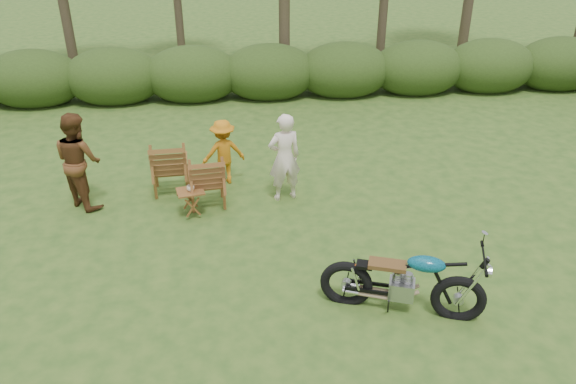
{
  "coord_description": "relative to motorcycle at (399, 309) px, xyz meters",
  "views": [
    {
      "loc": [
        -0.91,
        -5.44,
        4.86
      ],
      "look_at": [
        -0.2,
        1.86,
        0.9
      ],
      "focal_mm": 35.0,
      "sensor_mm": 36.0,
      "label": 1
    }
  ],
  "objects": [
    {
      "name": "ground",
      "position": [
        -1.11,
        -0.16,
        0.0
      ],
      "size": [
        80.0,
        80.0,
        0.0
      ],
      "primitive_type": "plane",
      "color": "#274717",
      "rests_on": "ground"
    },
    {
      "name": "motorcycle",
      "position": [
        0.0,
        0.0,
        0.0
      ],
      "size": [
        2.14,
        1.35,
        1.14
      ],
      "primitive_type": null,
      "rotation": [
        0.0,
        0.0,
        -0.32
      ],
      "color": "#0C85A4",
      "rests_on": "ground"
    },
    {
      "name": "lawn_chair_right",
      "position": [
        -2.58,
        3.06,
        0.0
      ],
      "size": [
        0.74,
        0.74,
        0.98
      ],
      "primitive_type": null,
      "rotation": [
        0.0,
        0.0,
        3.25
      ],
      "color": "brown",
      "rests_on": "ground"
    },
    {
      "name": "lawn_chair_left",
      "position": [
        -3.24,
        3.61,
        0.0
      ],
      "size": [
        0.76,
        0.76,
        1.03
      ],
      "primitive_type": null,
      "rotation": [
        0.0,
        0.0,
        3.21
      ],
      "color": "brown",
      "rests_on": "ground"
    },
    {
      "name": "side_table",
      "position": [
        -2.84,
        2.71,
        0.24
      ],
      "size": [
        0.53,
        0.47,
        0.47
      ],
      "primitive_type": null,
      "rotation": [
        0.0,
        0.0,
        0.22
      ],
      "color": "#5C2E17",
      "rests_on": "ground"
    },
    {
      "name": "cup",
      "position": [
        -2.83,
        2.7,
        0.52
      ],
      "size": [
        0.16,
        0.16,
        0.1
      ],
      "primitive_type": "imported",
      "rotation": [
        0.0,
        0.0,
        0.36
      ],
      "color": "beige",
      "rests_on": "side_table"
    },
    {
      "name": "adult_a",
      "position": [
        -1.23,
        3.16,
        0.0
      ],
      "size": [
        0.66,
        0.51,
        1.59
      ],
      "primitive_type": "imported",
      "rotation": [
        0.0,
        0.0,
        3.39
      ],
      "color": "beige",
      "rests_on": "ground"
    },
    {
      "name": "adult_b",
      "position": [
        -4.71,
        3.29,
        0.0
      ],
      "size": [
        1.03,
        1.03,
        1.68
      ],
      "primitive_type": "imported",
      "rotation": [
        0.0,
        0.0,
        2.37
      ],
      "color": "#573219",
      "rests_on": "ground"
    },
    {
      "name": "child",
      "position": [
        -2.29,
        3.88,
        0.0
      ],
      "size": [
        0.89,
        0.64,
        1.24
      ],
      "primitive_type": "imported",
      "rotation": [
        0.0,
        0.0,
        3.39
      ],
      "color": "#BB6D11",
      "rests_on": "ground"
    }
  ]
}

